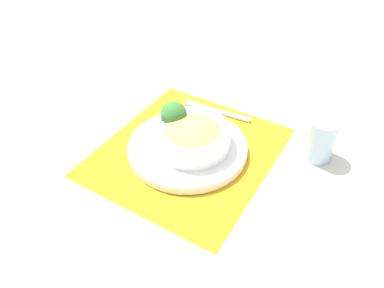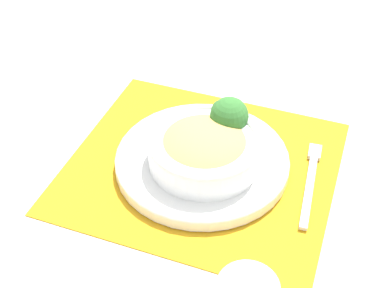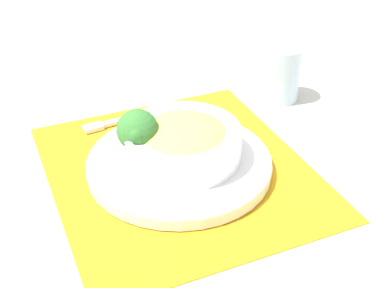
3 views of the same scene
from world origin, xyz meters
name	(u,v)px [view 3 (image 3 of 3)]	position (x,y,z in m)	size (l,w,h in m)	color
ground_plane	(179,171)	(0.00, 0.00, 0.00)	(4.00, 4.00, 0.00)	beige
placemat	(179,170)	(0.00, 0.00, 0.00)	(0.42, 0.38, 0.00)	orange
plate	(179,163)	(0.00, 0.00, 0.02)	(0.27, 0.27, 0.02)	white
bowl	(183,140)	(0.01, -0.01, 0.05)	(0.17, 0.17, 0.06)	white
broccoli_floret	(138,132)	(0.03, 0.05, 0.07)	(0.06, 0.06, 0.08)	#84AD5B
carrot_slice_near	(152,174)	(-0.02, 0.05, 0.02)	(0.04, 0.04, 0.01)	orange
carrot_slice_middle	(160,177)	(-0.03, 0.04, 0.02)	(0.04, 0.04, 0.01)	orange
carrot_slice_far	(169,180)	(-0.04, 0.03, 0.02)	(0.04, 0.04, 0.01)	orange
water_glass	(281,76)	(0.13, -0.26, 0.04)	(0.07, 0.07, 0.10)	silver
fork	(125,119)	(0.17, 0.03, 0.01)	(0.03, 0.18, 0.01)	silver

